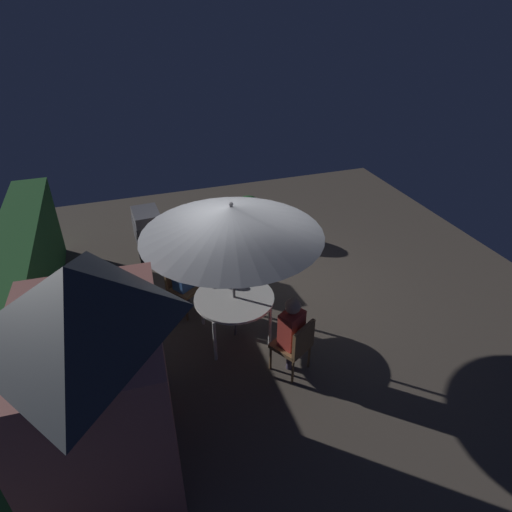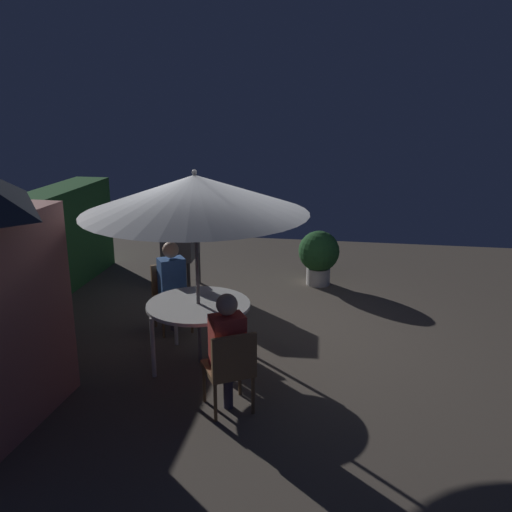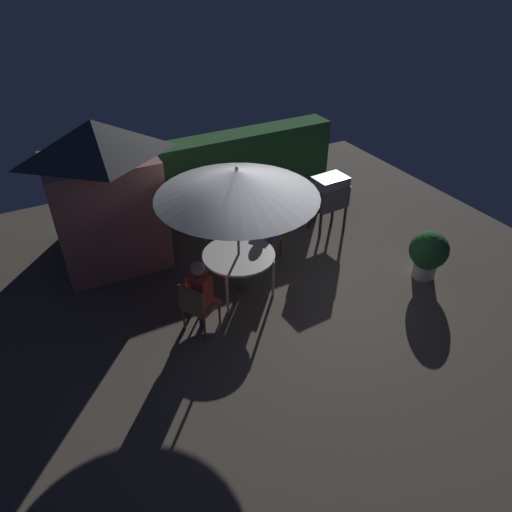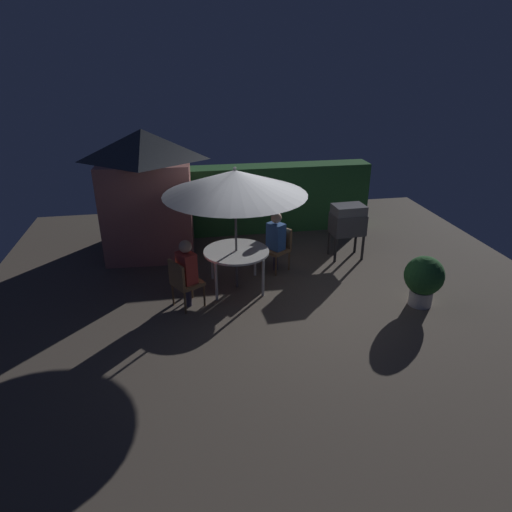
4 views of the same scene
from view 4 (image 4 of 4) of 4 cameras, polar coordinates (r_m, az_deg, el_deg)
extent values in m
plane|color=brown|center=(8.44, 2.17, -5.12)|extent=(11.00, 11.00, 0.00)
cube|color=#28602D|center=(11.30, -1.50, 7.17)|extent=(6.28, 0.63, 1.65)
cube|color=#B26B60|center=(10.14, -13.41, 5.84)|extent=(1.92, 1.54, 2.10)
pyramid|color=#33383D|center=(9.81, -14.19, 13.47)|extent=(2.04, 1.63, 0.64)
cube|color=brown|center=(10.90, -12.95, 5.88)|extent=(0.78, 0.07, 1.64)
cylinder|color=white|center=(8.45, -2.51, 0.57)|extent=(1.23, 1.23, 0.04)
cylinder|color=beige|center=(8.19, -5.05, -3.29)|extent=(0.05, 0.05, 0.73)
cylinder|color=beige|center=(8.29, 0.90, -2.83)|extent=(0.05, 0.05, 0.73)
cylinder|color=beige|center=(8.96, -5.57, -0.79)|extent=(0.05, 0.05, 0.73)
cylinder|color=beige|center=(9.06, -0.13, -0.39)|extent=(0.05, 0.05, 0.73)
cylinder|color=#4C4C51|center=(8.30, -2.56, 3.09)|extent=(0.04, 0.04, 2.29)
cone|color=gray|center=(8.01, -2.68, 9.29)|extent=(2.58, 2.58, 0.43)
sphere|color=#4C4C51|center=(7.95, -2.72, 11.01)|extent=(0.06, 0.06, 0.06)
cube|color=#47474C|center=(9.95, 11.51, 3.99)|extent=(0.73, 0.54, 0.45)
cube|color=slate|center=(9.85, 11.66, 5.76)|extent=(0.69, 0.51, 0.20)
cylinder|color=#262628|center=(9.85, 10.02, 0.75)|extent=(0.06, 0.06, 0.55)
cylinder|color=#262628|center=(10.07, 13.34, 0.99)|extent=(0.06, 0.06, 0.55)
cylinder|color=#262628|center=(10.21, 9.24, 1.68)|extent=(0.06, 0.06, 0.55)
cylinder|color=#262628|center=(10.42, 12.47, 1.88)|extent=(0.06, 0.06, 0.55)
cube|color=olive|center=(8.02, -8.63, -3.42)|extent=(0.63, 0.63, 0.06)
cube|color=olive|center=(7.82, -10.02, -2.41)|extent=(0.28, 0.42, 0.45)
cylinder|color=brown|center=(8.19, -10.47, -4.73)|extent=(0.04, 0.04, 0.45)
cylinder|color=brown|center=(7.89, -8.97, -5.82)|extent=(0.04, 0.04, 0.45)
cylinder|color=brown|center=(8.37, -8.12, -3.89)|extent=(0.04, 0.04, 0.45)
cylinder|color=brown|center=(8.07, -6.56, -4.92)|extent=(0.04, 0.04, 0.45)
cube|color=olive|center=(9.26, 2.50, 0.76)|extent=(0.64, 0.64, 0.06)
cube|color=olive|center=(9.32, 3.41, 2.39)|extent=(0.30, 0.41, 0.45)
cylinder|color=brown|center=(9.37, 4.21, -0.51)|extent=(0.04, 0.04, 0.45)
cylinder|color=brown|center=(9.61, 2.43, 0.20)|extent=(0.04, 0.04, 0.45)
cylinder|color=brown|center=(9.10, 2.53, -1.25)|extent=(0.04, 0.04, 0.45)
cylinder|color=brown|center=(9.35, 0.74, -0.50)|extent=(0.04, 0.04, 0.45)
cylinder|color=silver|center=(8.63, 20.09, -4.93)|extent=(0.40, 0.40, 0.29)
sphere|color=#235628|center=(8.43, 20.51, -2.32)|extent=(0.69, 0.69, 0.69)
cube|color=#CC3D33|center=(7.88, -8.77, -1.45)|extent=(0.38, 0.41, 0.55)
sphere|color=tan|center=(7.72, -8.95, 1.19)|extent=(0.22, 0.22, 0.22)
cylinder|color=#383347|center=(8.12, -8.54, -4.73)|extent=(0.10, 0.10, 0.48)
cube|color=#3866B2|center=(9.15, 2.54, 2.51)|extent=(0.39, 0.42, 0.55)
sphere|color=tan|center=(9.01, 2.58, 4.85)|extent=(0.22, 0.22, 0.22)
cylinder|color=#383347|center=(9.35, 2.48, -0.42)|extent=(0.10, 0.10, 0.48)
camera|label=1|loc=(9.98, -38.00, 23.25)|focal=30.29mm
camera|label=2|loc=(7.89, -50.45, 8.65)|focal=39.51mm
camera|label=3|loc=(2.81, -64.81, 34.13)|focal=32.49mm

